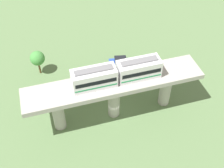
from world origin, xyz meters
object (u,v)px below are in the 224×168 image
train (117,74)px  parked_car_blue (120,62)px  parked_car_orange (86,85)px  tree_near_viaduct (37,58)px

train → parked_car_blue: 15.03m
train → parked_car_orange: 11.75m
parked_car_blue → tree_near_viaduct: 15.89m
train → parked_car_blue: bearing=159.6°
train → parked_car_orange: size_ratio=3.06×
parked_car_blue → train: bearing=-7.9°
parked_car_blue → parked_car_orange: size_ratio=1.02×
train → parked_car_orange: (-7.36, -3.56, -8.44)m
parked_car_blue → parked_car_orange: same height
train → tree_near_viaduct: (-13.88, -11.14, -5.57)m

